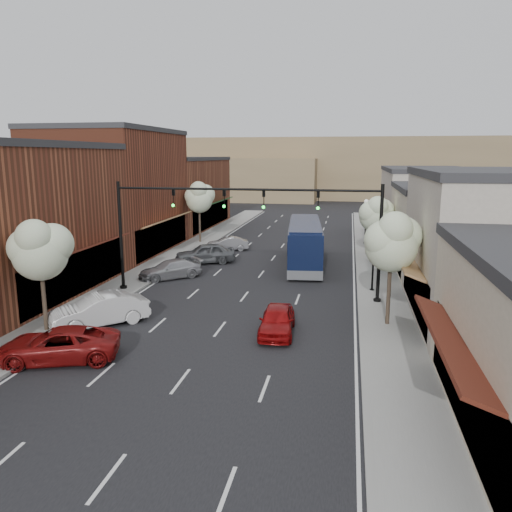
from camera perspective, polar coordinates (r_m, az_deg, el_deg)
The scene contains 28 objects.
ground at distance 23.60m, azimuth -5.40°, elevation -9.94°, with size 160.00×160.00×0.00m, color black.
sidewalk_left at distance 43.05m, azimuth -9.42°, elevation -0.12°, with size 2.80×73.00×0.15m, color gray.
sidewalk_right at distance 40.57m, azimuth 13.50°, elevation -0.99°, with size 2.80×73.00×0.15m, color gray.
curb_left at distance 42.59m, azimuth -7.65°, elevation -0.19°, with size 0.25×73.00×0.17m, color gray.
curb_right at distance 40.51m, azimuth 11.52°, elevation -0.92°, with size 0.25×73.00×0.17m, color gray.
bldg_left_midnear at distance 34.15m, azimuth -26.25°, elevation 3.66°, with size 10.14×14.10×9.40m.
bldg_left_midfar at distance 46.00m, azimuth -15.91°, elevation 7.04°, with size 10.14×14.10×10.90m.
bldg_left_far at distance 60.80m, azimuth -9.11°, elevation 7.12°, with size 10.14×18.10×8.40m.
bldg_right_midnear at distance 28.52m, azimuth 25.77°, elevation 0.85°, with size 9.14×12.10×7.90m.
bldg_right_midfar at distance 40.19m, azimuth 21.31°, elevation 2.91°, with size 9.14×12.10×6.40m.
bldg_right_far at distance 53.86m, azimuth 18.68°, elevation 5.59°, with size 9.14×16.10×7.40m.
hill_far at distance 111.30m, azimuth 7.52°, elevation 10.01°, with size 120.00×30.00×12.00m, color #7A6647.
hill_near at distance 103.99m, azimuth -6.95°, elevation 8.83°, with size 50.00×20.00×8.00m, color #7A6647.
signal_mast_right at distance 29.37m, azimuth 9.43°, elevation 3.53°, with size 8.22×0.46×7.00m.
signal_mast_left at distance 31.65m, azimuth -11.41°, elevation 4.02°, with size 8.22×0.46×7.00m.
tree_right_near at distance 25.48m, azimuth 15.35°, elevation 1.69°, with size 2.85×2.65×5.95m.
tree_right_far at distance 41.36m, azimuth 13.58°, elevation 4.75°, with size 2.85×2.65×5.43m.
tree_left_near at distance 25.88m, azimuth -23.48°, elevation 0.78°, with size 2.85×2.65×5.69m.
tree_left_far at distance 49.37m, azimuth -6.48°, elevation 6.74°, with size 2.85×2.65×6.13m.
lamp_post_near at distance 32.13m, azimuth 13.33°, elevation 1.13°, with size 0.44×0.44×4.44m.
lamp_post_far at distance 49.44m, azimuth 12.45°, elevation 4.69°, with size 0.44×0.44×4.44m.
coach_bus at distance 39.51m, azimuth 5.59°, elevation 1.51°, with size 3.54×11.49×3.46m.
red_hatchback at distance 24.52m, azimuth 2.42°, elevation -7.35°, with size 1.63×4.05×1.38m, color maroon.
parked_car_a at distance 23.02m, azimuth -21.69°, elevation -9.42°, with size 2.34×5.07×1.41m, color maroon.
parked_car_b at distance 26.87m, azimuth -17.45°, elevation -5.93°, with size 1.71×4.90×1.61m, color silver.
parked_car_c at distance 35.81m, azimuth -9.78°, elevation -1.52°, with size 1.84×4.52×1.31m, color #A1A1A6.
parked_car_d at distance 40.46m, azimuth -5.82°, elevation 0.31°, with size 1.93×4.79×1.63m, color #4F5356.
parked_car_e at distance 45.79m, azimuth -3.28°, elevation 1.41°, with size 1.32×3.78×1.24m, color #A0A1A5.
Camera 1 is at (6.17, -21.10, 8.58)m, focal length 35.00 mm.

